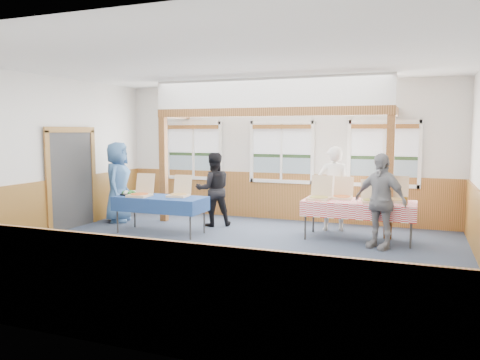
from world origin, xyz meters
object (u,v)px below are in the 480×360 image
object	(u,v)px
man_blue	(118,182)
table_right	(359,203)
table_left	(160,199)
woman_black	(213,189)
person_grey	(380,201)
woman_white	(333,189)

from	to	relation	value
man_blue	table_right	bearing A→B (deg)	-107.05
table_right	man_blue	xyz separation A→B (m)	(-5.42, -0.13, 0.21)
man_blue	table_left	bearing A→B (deg)	-133.54
woman_black	table_right	bearing A→B (deg)	141.19
person_grey	table_left	bearing A→B (deg)	-148.36
woman_white	man_blue	size ratio (longest dim) A/B	0.96
table_right	man_blue	world-z (taller)	man_blue
table_left	man_blue	distance (m)	1.73
table_right	man_blue	size ratio (longest dim) A/B	1.24
woman_white	person_grey	world-z (taller)	woman_white
table_right	woman_black	xyz separation A→B (m)	(-3.16, 0.23, 0.11)
woman_black	person_grey	bearing A→B (deg)	133.28
person_grey	table_right	bearing A→B (deg)	155.71
table_left	woman_black	xyz separation A→B (m)	(0.70, 1.09, 0.11)
table_left	table_right	bearing A→B (deg)	7.84
woman_white	man_blue	bearing A→B (deg)	-7.02
woman_white	person_grey	xyz separation A→B (m)	(1.03, -1.19, -0.03)
woman_white	man_blue	distance (m)	4.88
person_grey	man_blue	bearing A→B (deg)	-156.63
table_left	person_grey	world-z (taller)	person_grey
woman_white	person_grey	size ratio (longest dim) A/B	1.04
table_left	man_blue	world-z (taller)	man_blue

